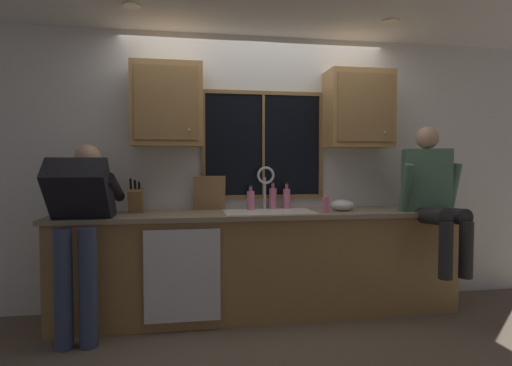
{
  "coord_description": "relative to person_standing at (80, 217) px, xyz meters",
  "views": [
    {
      "loc": [
        -0.65,
        -3.92,
        1.34
      ],
      "look_at": [
        -0.05,
        -0.3,
        1.18
      ],
      "focal_mm": 29.22,
      "sensor_mm": 36.0,
      "label": 1
    }
  ],
  "objects": [
    {
      "name": "window_glass",
      "position": [
        1.52,
        0.58,
        0.58
      ],
      "size": [
        1.1,
        0.02,
        0.95
      ],
      "primitive_type": "cube",
      "color": "black"
    },
    {
      "name": "window_frame_right",
      "position": [
        2.09,
        0.57,
        0.58
      ],
      "size": [
        0.03,
        0.02,
        0.95
      ],
      "primitive_type": "cube",
      "color": "olive"
    },
    {
      "name": "lower_cabinet_run",
      "position": [
        1.45,
        0.3,
        -0.5
      ],
      "size": [
        3.51,
        0.58,
        0.88
      ],
      "primitive_type": "cube",
      "color": "#A07744",
      "rests_on": "floor"
    },
    {
      "name": "bottle_green_glass",
      "position": [
        1.61,
        0.53,
        0.08
      ],
      "size": [
        0.07,
        0.07,
        0.25
      ],
      "color": "pink",
      "rests_on": "countertop"
    },
    {
      "name": "window_mullion_center",
      "position": [
        1.52,
        0.57,
        0.58
      ],
      "size": [
        0.02,
        0.02,
        0.95
      ],
      "primitive_type": "cube",
      "color": "olive"
    },
    {
      "name": "upper_cabinet_right",
      "position": [
        2.41,
        0.42,
        0.92
      ],
      "size": [
        0.61,
        0.36,
        0.72
      ],
      "color": "#B2844C"
    },
    {
      "name": "person_sitting_on_counter",
      "position": [
        2.94,
        0.02,
        0.16
      ],
      "size": [
        0.54,
        0.65,
        1.26
      ],
      "color": "#262628",
      "rests_on": "countertop"
    },
    {
      "name": "mixing_bowl",
      "position": [
        2.2,
        0.26,
        0.03
      ],
      "size": [
        0.22,
        0.22,
        0.11
      ],
      "primitive_type": "ellipsoid",
      "color": "silver",
      "rests_on": "countertop"
    },
    {
      "name": "window_frame_left",
      "position": [
        0.96,
        0.57,
        0.58
      ],
      "size": [
        0.04,
        0.02,
        0.95
      ],
      "primitive_type": "cube",
      "color": "olive"
    },
    {
      "name": "faucet",
      "position": [
        1.53,
        0.47,
        0.23
      ],
      "size": [
        0.18,
        0.09,
        0.4
      ],
      "color": "silver",
      "rests_on": "countertop"
    },
    {
      "name": "ceiling_downlight_left",
      "position": [
        0.4,
        -0.01,
        1.6
      ],
      "size": [
        0.14,
        0.14,
        0.01
      ],
      "primitive_type": "cylinder",
      "color": "#FFEAB2"
    },
    {
      "name": "cutting_board",
      "position": [
        1.01,
        0.5,
        0.14
      ],
      "size": [
        0.29,
        0.09,
        0.32
      ],
      "primitive_type": "cube",
      "rotation": [
        0.21,
        0.0,
        0.0
      ],
      "color": "#997047",
      "rests_on": "countertop"
    },
    {
      "name": "person_standing",
      "position": [
        0.0,
        0.0,
        0.0
      ],
      "size": [
        0.53,
        0.71,
        1.51
      ],
      "color": "#384260",
      "rests_on": "floor"
    },
    {
      "name": "knife_block",
      "position": [
        0.36,
        0.4,
        0.09
      ],
      "size": [
        0.12,
        0.18,
        0.32
      ],
      "color": "olive",
      "rests_on": "countertop"
    },
    {
      "name": "back_wall",
      "position": [
        1.45,
        0.65,
        0.33
      ],
      "size": [
        5.91,
        0.12,
        2.55
      ],
      "primitive_type": "cube",
      "color": "silver",
      "rests_on": "floor"
    },
    {
      "name": "ceiling_downlight_right",
      "position": [
        2.51,
        -0.01,
        1.6
      ],
      "size": [
        0.14,
        0.14,
        0.01
      ],
      "primitive_type": "cylinder",
      "color": "#FFEAB2"
    },
    {
      "name": "window_frame_top",
      "position": [
        1.52,
        0.57,
        1.08
      ],
      "size": [
        1.17,
        0.02,
        0.04
      ],
      "primitive_type": "cube",
      "color": "olive"
    },
    {
      "name": "dishwasher_front",
      "position": [
        0.76,
        -0.02,
        -0.48
      ],
      "size": [
        0.6,
        0.02,
        0.74
      ],
      "primitive_type": "cube",
      "color": "white"
    },
    {
      "name": "upper_cabinet_left",
      "position": [
        0.64,
        0.42,
        0.92
      ],
      "size": [
        0.61,
        0.36,
        0.72
      ],
      "color": "#B2844C"
    },
    {
      "name": "window_frame_bottom",
      "position": [
        1.52,
        0.57,
        0.09
      ],
      "size": [
        1.17,
        0.02,
        0.04
      ],
      "primitive_type": "cube",
      "color": "olive"
    },
    {
      "name": "sink",
      "position": [
        1.52,
        0.29,
        -0.12
      ],
      "size": [
        0.8,
        0.46,
        0.21
      ],
      "color": "white",
      "rests_on": "lower_cabinet_run"
    },
    {
      "name": "soap_dispenser",
      "position": [
        2.0,
        0.13,
        0.05
      ],
      "size": [
        0.06,
        0.07,
        0.19
      ],
      "color": "pink",
      "rests_on": "countertop"
    },
    {
      "name": "countertop",
      "position": [
        1.45,
        0.28,
        -0.04
      ],
      "size": [
        3.57,
        0.62,
        0.04
      ],
      "primitive_type": "cube",
      "color": "gray",
      "rests_on": "lower_cabinet_run"
    },
    {
      "name": "bottle_amber_small",
      "position": [
        1.73,
        0.49,
        0.08
      ],
      "size": [
        0.07,
        0.07,
        0.25
      ],
      "color": "pink",
      "rests_on": "countertop"
    },
    {
      "name": "bottle_tall_clear",
      "position": [
        1.38,
        0.45,
        0.07
      ],
      "size": [
        0.07,
        0.07,
        0.23
      ],
      "color": "pink",
      "rests_on": "countertop"
    }
  ]
}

